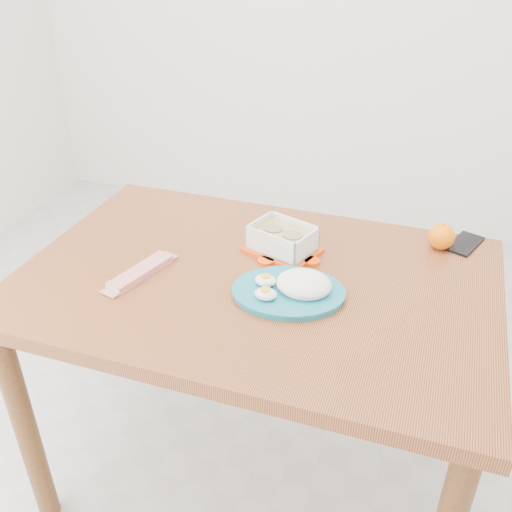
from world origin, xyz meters
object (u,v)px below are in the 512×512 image
(dining_table, at_px, (256,307))
(rice_plate, at_px, (293,287))
(food_container, at_px, (282,240))
(smartphone, at_px, (465,244))
(orange_fruit, at_px, (441,237))

(dining_table, bearing_deg, rice_plate, -24.48)
(food_container, xyz_separation_m, rice_plate, (0.08, -0.19, -0.01))
(food_container, height_order, smartphone, food_container)
(dining_table, relative_size, smartphone, 9.26)
(dining_table, relative_size, rice_plate, 3.77)
(food_container, xyz_separation_m, smartphone, (0.47, 0.20, -0.03))
(smartphone, bearing_deg, orange_fruit, -127.93)
(rice_plate, bearing_deg, dining_table, 142.35)
(dining_table, relative_size, food_container, 5.48)
(food_container, bearing_deg, orange_fruit, 40.85)
(food_container, bearing_deg, dining_table, -82.54)
(dining_table, distance_m, smartphone, 0.61)
(dining_table, bearing_deg, smartphone, 34.25)
(rice_plate, bearing_deg, orange_fruit, 34.39)
(dining_table, bearing_deg, food_container, 78.39)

